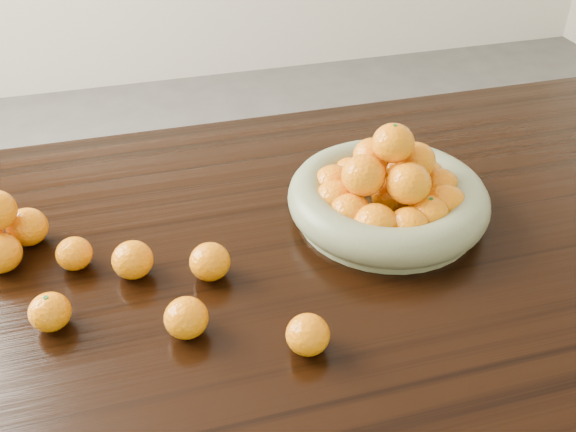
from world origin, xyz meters
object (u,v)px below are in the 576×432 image
object	(u,v)px
loose_orange_0	(50,312)
fruit_bowl	(388,196)
orange_pyramid	(1,230)
dining_table	(292,282)

from	to	relation	value
loose_orange_0	fruit_bowl	bearing A→B (deg)	12.05
fruit_bowl	loose_orange_0	size ratio (longest dim) A/B	5.87
orange_pyramid	loose_orange_0	distance (m)	0.22
orange_pyramid	loose_orange_0	size ratio (longest dim) A/B	2.33
fruit_bowl	loose_orange_0	xyz separation A→B (m)	(-0.60, -0.13, -0.02)
fruit_bowl	loose_orange_0	distance (m)	0.62
dining_table	loose_orange_0	xyz separation A→B (m)	(-0.41, -0.10, 0.12)
dining_table	fruit_bowl	bearing A→B (deg)	9.55
dining_table	orange_pyramid	distance (m)	0.52
dining_table	orange_pyramid	xyz separation A→B (m)	(-0.49, 0.11, 0.14)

